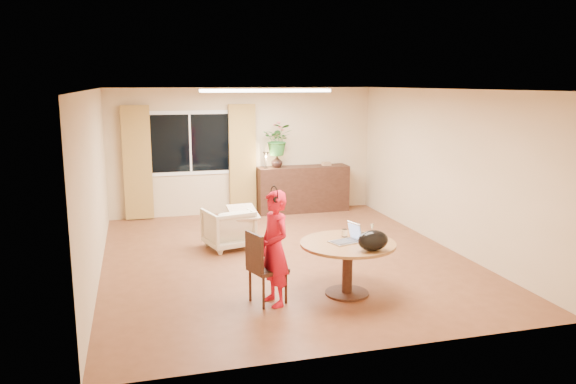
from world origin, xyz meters
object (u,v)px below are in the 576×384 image
Objects in this scene: armchair at (228,228)px; sideboard at (303,189)px; dining_table at (348,253)px; child at (275,248)px; dining_chair at (268,267)px.

sideboard reaches higher than armchair.
sideboard is at bearing 80.07° from dining_table.
child is at bearing 79.33° from armchair.
dining_chair is at bearing 77.83° from armchair.
sideboard is (1.97, 2.25, 0.15)m from armchair.
dining_chair is (-1.05, 0.01, -0.09)m from dining_table.
child is (-0.98, -0.06, 0.17)m from dining_table.
dining_table is 0.86× the size of child.
dining_chair is at bearing -149.66° from child.
dining_chair is 0.28m from child.
dining_table is 1.34× the size of dining_chair.
dining_table is at bearing 100.44° from armchair.
armchair is at bearing -131.18° from sideboard.
armchair is at bearing 170.04° from child.
dining_table is 1.05m from dining_chair.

